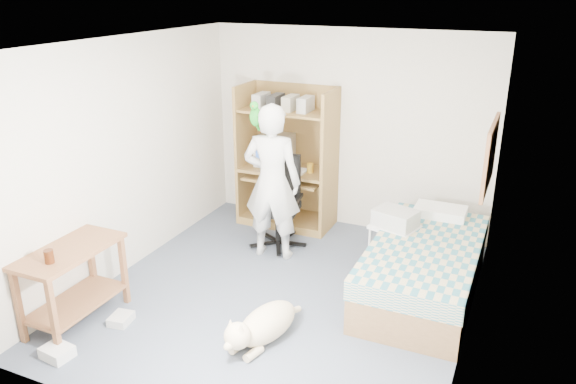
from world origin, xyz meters
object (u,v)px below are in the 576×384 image
object	(u,v)px
computer_hutch	(288,163)
dog	(263,325)
side_desk	(72,274)
printer_cart	(394,242)
bed	(424,268)
office_chair	(279,214)
person	(272,182)

from	to	relation	value
computer_hutch	dog	xyz separation A→B (m)	(0.88, -2.52, -0.65)
dog	side_desk	bearing A→B (deg)	-152.20
computer_hutch	printer_cart	bearing A→B (deg)	-26.98
computer_hutch	side_desk	distance (m)	3.08
bed	printer_cart	distance (m)	0.50
side_desk	printer_cart	size ratio (longest dim) A/B	1.78
office_chair	side_desk	bearing A→B (deg)	-122.26
computer_hutch	person	size ratio (longest dim) A/B	1.01
office_chair	bed	bearing A→B (deg)	-23.10
computer_hutch	office_chair	bearing A→B (deg)	-75.33
printer_cart	side_desk	bearing A→B (deg)	-123.37
side_desk	office_chair	bearing A→B (deg)	66.11
person	printer_cart	distance (m)	1.49
office_chair	dog	size ratio (longest dim) A/B	1.07
computer_hutch	person	distance (m)	0.98
side_desk	person	world-z (taller)	person
computer_hutch	printer_cart	size ratio (longest dim) A/B	3.20
office_chair	printer_cart	bearing A→B (deg)	-15.51
office_chair	dog	xyz separation A→B (m)	(0.71, -1.88, -0.22)
side_desk	dog	xyz separation A→B (m)	(1.73, 0.42, -0.33)
side_desk	office_chair	xyz separation A→B (m)	(1.02, 2.30, -0.11)
dog	person	bearing A→B (deg)	126.70
person	printer_cart	xyz separation A→B (m)	(1.39, 0.13, -0.52)
bed	printer_cart	size ratio (longest dim) A/B	3.59
office_chair	dog	distance (m)	2.02
computer_hutch	person	xyz separation A→B (m)	(0.23, -0.95, 0.07)
person	dog	world-z (taller)	person
office_chair	person	world-z (taller)	person
side_desk	office_chair	size ratio (longest dim) A/B	0.93
side_desk	person	bearing A→B (deg)	61.59
printer_cart	person	bearing A→B (deg)	-158.80
dog	printer_cart	world-z (taller)	printer_cart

